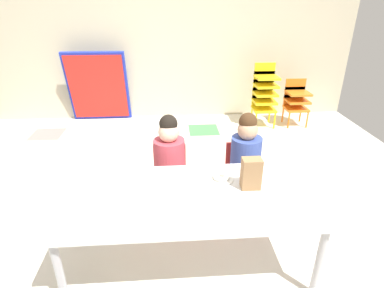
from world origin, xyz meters
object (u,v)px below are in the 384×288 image
object	(u,v)px
folded_activity_table	(98,87)
seated_child_near_camera	(169,156)
paper_plate_near_edge	(221,179)
donut_powdered_on_plate	(221,176)
craft_table	(190,200)
seated_child_middle_seat	(245,154)
paper_plate_center_table	(124,207)
kid_chair_yellow_stack	(265,92)
paper_bag_brown	(251,174)
kid_chair_orange_stack	(296,99)

from	to	relation	value
folded_activity_table	seated_child_near_camera	bearing A→B (deg)	-65.79
paper_plate_near_edge	donut_powdered_on_plate	xyz separation A→B (m)	(0.00, 0.00, 0.02)
craft_table	seated_child_near_camera	size ratio (longest dim) A/B	1.89
seated_child_near_camera	seated_child_middle_seat	bearing A→B (deg)	0.00
craft_table	seated_child_middle_seat	world-z (taller)	seated_child_middle_seat
folded_activity_table	paper_plate_center_table	distance (m)	3.22
seated_child_middle_seat	paper_plate_near_edge	distance (m)	0.54
paper_plate_center_table	donut_powdered_on_plate	distance (m)	0.71
craft_table	paper_plate_near_edge	world-z (taller)	paper_plate_near_edge
folded_activity_table	donut_powdered_on_plate	world-z (taller)	folded_activity_table
craft_table	donut_powdered_on_plate	bearing A→B (deg)	35.75
kid_chair_yellow_stack	paper_bag_brown	distance (m)	2.75
seated_child_near_camera	paper_bag_brown	distance (m)	0.80
paper_bag_brown	craft_table	bearing A→B (deg)	-172.68
seated_child_middle_seat	paper_plate_center_table	size ratio (longest dim) A/B	5.10
craft_table	donut_powdered_on_plate	size ratio (longest dim) A/B	14.83
kid_chair_yellow_stack	kid_chair_orange_stack	distance (m)	0.51
kid_chair_orange_stack	donut_powdered_on_plate	world-z (taller)	kid_chair_orange_stack
seated_child_near_camera	paper_plate_near_edge	bearing A→B (deg)	-51.27
paper_bag_brown	paper_plate_center_table	xyz separation A→B (m)	(-0.83, -0.17, -0.11)
kid_chair_yellow_stack	paper_plate_near_edge	bearing A→B (deg)	-112.69
kid_chair_yellow_stack	kid_chair_orange_stack	xyz separation A→B (m)	(0.49, -0.00, -0.12)
donut_powdered_on_plate	paper_bag_brown	bearing A→B (deg)	-32.07
kid_chair_yellow_stack	paper_plate_near_edge	world-z (taller)	kid_chair_yellow_stack
seated_child_near_camera	paper_plate_near_edge	world-z (taller)	seated_child_near_camera
kid_chair_orange_stack	paper_bag_brown	xyz separation A→B (m)	(-1.35, -2.60, 0.31)
seated_child_middle_seat	paper_plate_center_table	world-z (taller)	seated_child_middle_seat
seated_child_near_camera	seated_child_middle_seat	distance (m)	0.65
paper_plate_near_edge	paper_plate_center_table	world-z (taller)	same
kid_chair_orange_stack	paper_plate_near_edge	bearing A→B (deg)	-121.68
paper_plate_near_edge	donut_powdered_on_plate	world-z (taller)	donut_powdered_on_plate
seated_child_near_camera	kid_chair_orange_stack	xyz separation A→B (m)	(1.90, 2.03, -0.16)
paper_plate_center_table	donut_powdered_on_plate	size ratio (longest dim) A/B	1.54
seated_child_near_camera	paper_plate_center_table	xyz separation A→B (m)	(-0.28, -0.74, 0.04)
paper_bag_brown	kid_chair_yellow_stack	bearing A→B (deg)	71.79
paper_bag_brown	paper_plate_center_table	distance (m)	0.86
folded_activity_table	paper_bag_brown	distance (m)	3.37
kid_chair_yellow_stack	donut_powdered_on_plate	distance (m)	2.70
kid_chair_yellow_stack	kid_chair_orange_stack	world-z (taller)	kid_chair_yellow_stack
folded_activity_table	donut_powdered_on_plate	xyz separation A→B (m)	(1.43, -2.83, 0.08)
craft_table	paper_plate_center_table	xyz separation A→B (m)	(-0.41, -0.12, 0.05)
paper_plate_near_edge	donut_powdered_on_plate	size ratio (longest dim) A/B	1.54
seated_child_near_camera	donut_powdered_on_plate	distance (m)	0.59
seated_child_middle_seat	donut_powdered_on_plate	xyz separation A→B (m)	(-0.29, -0.46, 0.06)
paper_plate_center_table	donut_powdered_on_plate	world-z (taller)	donut_powdered_on_plate
seated_child_near_camera	paper_plate_center_table	size ratio (longest dim) A/B	5.10
paper_plate_center_table	kid_chair_yellow_stack	bearing A→B (deg)	58.67
seated_child_near_camera	kid_chair_yellow_stack	xyz separation A→B (m)	(1.41, 2.03, -0.04)
seated_child_middle_seat	paper_bag_brown	size ratio (longest dim) A/B	4.17
paper_bag_brown	paper_plate_center_table	size ratio (longest dim) A/B	1.22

